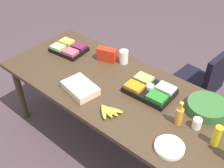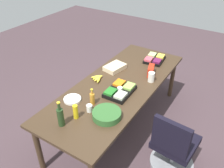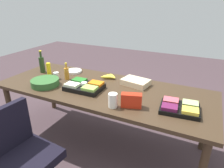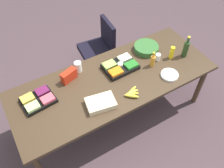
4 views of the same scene
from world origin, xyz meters
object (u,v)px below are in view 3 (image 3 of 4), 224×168
at_px(paper_cup, 56,76).
at_px(salad_bowl, 45,82).
at_px(wine_bottle, 42,64).
at_px(banana_bunch, 110,77).
at_px(dressing_bottle, 67,73).
at_px(mayo_jar, 113,100).
at_px(paper_plate_stack, 74,71).
at_px(chip_bag_red, 131,100).
at_px(mustard_bottle, 49,69).
at_px(conference_table, 102,93).
at_px(office_chair, 26,163).
at_px(fruit_platter, 180,108).
at_px(sheet_cake, 136,82).
at_px(veggie_tray, 84,86).

bearing_deg(paper_cup, salad_bowl, 95.30).
bearing_deg(wine_bottle, banana_bunch, -168.28).
xyz_separation_m(dressing_bottle, mayo_jar, (-0.86, 0.39, -0.01)).
distance_m(salad_bowl, paper_plate_stack, 0.54).
bearing_deg(chip_bag_red, banana_bunch, -47.97).
bearing_deg(mayo_jar, paper_plate_stack, -34.87).
relative_size(chip_bag_red, paper_plate_stack, 0.91).
xyz_separation_m(mustard_bottle, mayo_jar, (-1.16, 0.40, -0.02)).
bearing_deg(conference_table, salad_bowl, 20.24).
distance_m(office_chair, fruit_platter, 1.53).
height_order(dressing_bottle, paper_plate_stack, dressing_bottle).
relative_size(sheet_cake, salad_bowl, 0.96).
relative_size(mustard_bottle, banana_bunch, 0.85).
distance_m(conference_table, sheet_cake, 0.43).
bearing_deg(paper_plate_stack, wine_bottle, 25.35).
relative_size(salad_bowl, chip_bag_red, 1.67).
xyz_separation_m(chip_bag_red, paper_plate_stack, (1.10, -0.57, -0.06)).
xyz_separation_m(paper_plate_stack, mayo_jar, (-0.94, 0.65, 0.06)).
bearing_deg(conference_table, mustard_bottle, -3.25).
height_order(chip_bag_red, paper_plate_stack, chip_bag_red).
xyz_separation_m(banana_bunch, veggie_tray, (0.11, 0.43, 0.01)).
xyz_separation_m(wine_bottle, banana_bunch, (-0.98, -0.20, -0.10)).
relative_size(banana_bunch, fruit_platter, 0.54).
distance_m(salad_bowl, fruit_platter, 1.57).
height_order(office_chair, salad_bowl, office_chair).
distance_m(dressing_bottle, sheet_cake, 0.90).
relative_size(office_chair, salad_bowl, 2.67).
bearing_deg(paper_plate_stack, paper_cup, 80.17).
bearing_deg(dressing_bottle, sheet_cake, -166.05).
relative_size(sheet_cake, veggie_tray, 0.75).
bearing_deg(veggie_tray, mayo_jar, 154.51).
relative_size(office_chair, sheet_cake, 2.78).
relative_size(conference_table, paper_cup, 28.47).
bearing_deg(banana_bunch, fruit_platter, 154.91).
bearing_deg(conference_table, mayo_jar, 131.49).
height_order(sheet_cake, paper_plate_stack, sheet_cake).
bearing_deg(sheet_cake, veggie_tray, 37.82).
height_order(fruit_platter, paper_plate_stack, fruit_platter).
relative_size(banana_bunch, paper_plate_stack, 0.95).
distance_m(dressing_bottle, paper_plate_stack, 0.28).
bearing_deg(sheet_cake, mayo_jar, 88.56).
xyz_separation_m(sheet_cake, paper_plate_stack, (0.95, -0.04, -0.02)).
bearing_deg(wine_bottle, paper_cup, 161.26).
distance_m(salad_bowl, mayo_jar, 0.97).
relative_size(conference_table, salad_bowl, 7.69).
bearing_deg(mayo_jar, salad_bowl, -6.54).
height_order(banana_bunch, fruit_platter, fruit_platter).
relative_size(dressing_bottle, salad_bowl, 0.67).
height_order(office_chair, sheet_cake, office_chair).
bearing_deg(fruit_platter, paper_plate_stack, -16.01).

